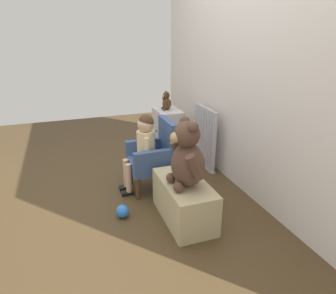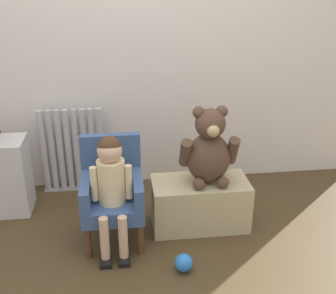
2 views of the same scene
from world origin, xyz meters
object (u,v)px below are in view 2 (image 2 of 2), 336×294
child_armchair (112,191)px  child_figure (111,178)px  radiator (73,151)px  large_teddy_bear (209,150)px  low_bench (200,203)px  toy_ball (184,263)px

child_armchair → child_figure: child_figure is taller
radiator → large_teddy_bear: bearing=-33.3°
low_bench → toy_ball: (-0.18, -0.47, -0.11)m
radiator → low_bench: (0.89, -0.61, -0.17)m
child_armchair → large_teddy_bear: bearing=5.1°
child_figure → toy_ball: (0.40, -0.30, -0.43)m
radiator → large_teddy_bear: 1.15m
child_armchair → child_figure: bearing=-90.0°
child_armchair → large_teddy_bear: size_ratio=1.28×
toy_ball → child_figure: bearing=143.3°
low_bench → large_teddy_bear: large_teddy_bear is taller
child_armchair → toy_ball: size_ratio=6.23×
child_figure → toy_ball: child_figure is taller
large_teddy_bear → toy_ball: large_teddy_bear is taller
child_figure → large_teddy_bear: (0.63, 0.17, 0.08)m
child_armchair → large_teddy_bear: 0.67m
low_bench → large_teddy_bear: bearing=-3.7°
low_bench → radiator: bearing=145.5°
radiator → low_bench: size_ratio=1.04×
child_armchair → toy_ball: (0.40, -0.41, -0.28)m
radiator → child_figure: 0.85m
toy_ball → low_bench: bearing=68.7°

